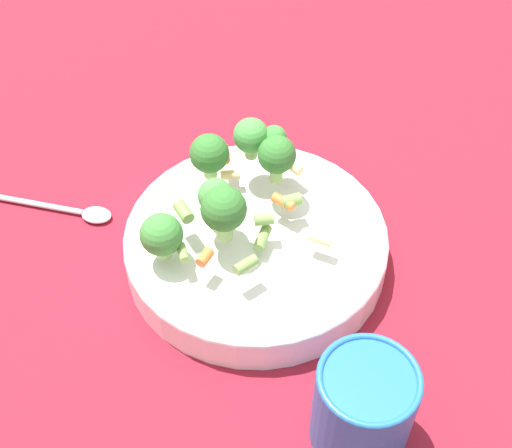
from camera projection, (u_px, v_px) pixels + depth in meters
The scene contains 5 objects.
ground_plane at pixel (256, 258), 0.80m from camera, with size 3.00×3.00×0.00m, color maroon.
bowl at pixel (256, 244), 0.78m from camera, with size 0.29×0.29×0.05m.
pasta_salad at pixel (226, 184), 0.75m from camera, with size 0.21×0.18×0.08m.
cup at pixel (363, 406), 0.62m from camera, with size 0.09×0.09×0.10m.
spoon at pixel (71, 210), 0.85m from camera, with size 0.09×0.15×0.01m.
Camera 1 is at (0.38, 0.34, 0.62)m, focal length 50.00 mm.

